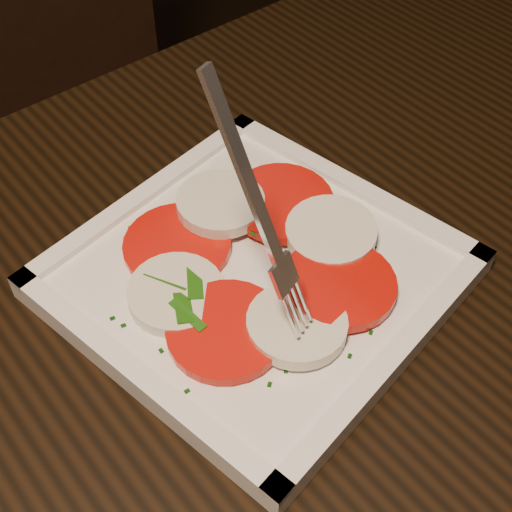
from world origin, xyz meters
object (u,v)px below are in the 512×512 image
object	(u,v)px
chair	(24,121)
table	(327,449)
plate	(256,276)
fork	(247,207)

from	to	relation	value
chair	table	bearing A→B (deg)	-71.86
table	plate	size ratio (longest dim) A/B	4.91
table	plate	xyz separation A→B (m)	(0.01, 0.10, 0.11)
table	plate	world-z (taller)	plate
table	chair	bearing A→B (deg)	86.86
chair	fork	distance (m)	0.70
fork	plate	bearing A→B (deg)	25.29
chair	fork	xyz separation A→B (m)	(-0.06, -0.61, 0.34)
chair	plate	distance (m)	0.62
plate	fork	bearing A→B (deg)	-134.62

